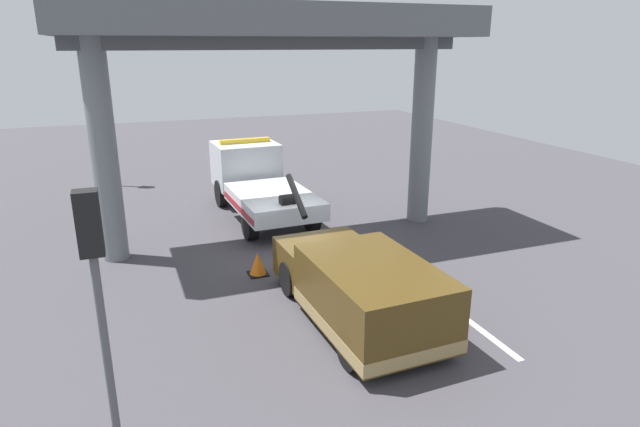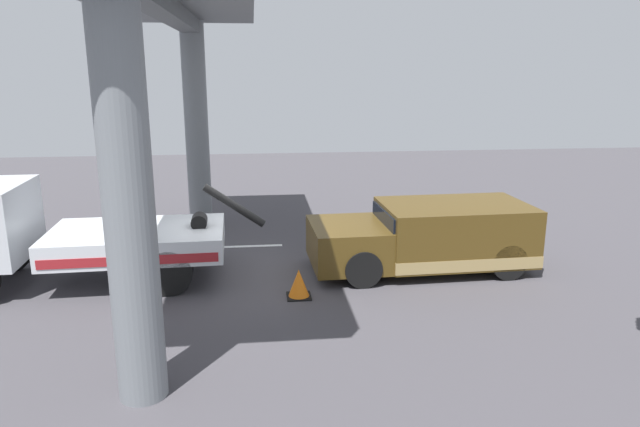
# 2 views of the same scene
# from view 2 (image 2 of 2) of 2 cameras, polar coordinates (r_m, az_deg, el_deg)

# --- Properties ---
(ground_plane) EXTENTS (60.00, 40.00, 0.10)m
(ground_plane) POSITION_cam_2_polar(r_m,az_deg,el_deg) (13.66, -8.79, -6.34)
(ground_plane) COLOR #423F44
(lane_stripe_west) EXTENTS (2.60, 0.16, 0.01)m
(lane_stripe_west) POSITION_cam_2_polar(r_m,az_deg,el_deg) (16.67, 12.58, -2.53)
(lane_stripe_west) COLOR silver
(lane_stripe_west) RESTS_ON ground
(lane_stripe_mid) EXTENTS (2.60, 0.16, 0.01)m
(lane_stripe_mid) POSITION_cam_2_polar(r_m,az_deg,el_deg) (15.80, -8.51, -3.27)
(lane_stripe_mid) COLOR silver
(lane_stripe_mid) RESTS_ON ground
(lane_stripe_east) EXTENTS (2.60, 0.16, 0.01)m
(lane_stripe_east) POSITION_cam_2_polar(r_m,az_deg,el_deg) (17.12, -29.04, -3.58)
(lane_stripe_east) COLOR silver
(lane_stripe_east) RESTS_ON ground
(tow_truck_white) EXTENTS (7.29, 2.58, 2.46)m
(tow_truck_white) POSITION_cam_2_polar(r_m,az_deg,el_deg) (14.02, -25.52, -1.68)
(tow_truck_white) COLOR silver
(tow_truck_white) RESTS_ON ground
(towed_van_green) EXTENTS (5.26, 2.36, 1.58)m
(towed_van_green) POSITION_cam_2_polar(r_m,az_deg,el_deg) (14.00, 10.91, -2.34)
(towed_van_green) COLOR #4C3814
(towed_van_green) RESTS_ON ground
(overpass_structure) EXTENTS (3.60, 11.87, 6.91)m
(overpass_structure) POSITION_cam_2_polar(r_m,az_deg,el_deg) (12.97, -15.02, 19.45)
(overpass_structure) COLOR slate
(overpass_structure) RESTS_ON ground
(traffic_cone_orange) EXTENTS (0.51, 0.51, 0.61)m
(traffic_cone_orange) POSITION_cam_2_polar(r_m,az_deg,el_deg) (12.20, -2.12, -7.02)
(traffic_cone_orange) COLOR orange
(traffic_cone_orange) RESTS_ON ground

